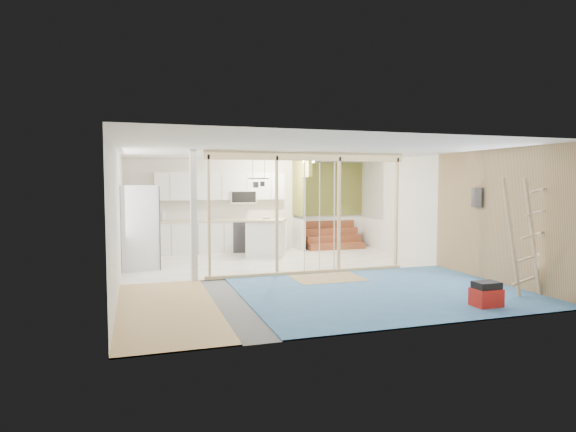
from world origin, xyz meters
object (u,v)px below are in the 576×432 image
object	(u,v)px
fridge	(139,228)
island	(266,238)
ladder	(525,237)
toolbox	(486,295)

from	to	relation	value
fridge	island	distance (m)	3.39
fridge	ladder	size ratio (longest dim) A/B	0.94
fridge	island	xyz separation A→B (m)	(3.20, 1.02, -0.45)
toolbox	ladder	bearing A→B (deg)	18.68
toolbox	ladder	size ratio (longest dim) A/B	0.21
island	ladder	xyz separation A→B (m)	(3.01, -5.74, 0.54)
fridge	toolbox	xyz separation A→B (m)	(5.14, -5.08, -0.75)
ladder	toolbox	bearing A→B (deg)	-162.87
toolbox	fridge	bearing A→B (deg)	135.17
island	toolbox	xyz separation A→B (m)	(1.94, -6.10, -0.30)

